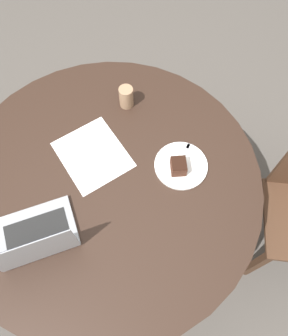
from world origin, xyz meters
The scene contains 8 objects.
ground_plane centered at (0.00, 0.00, 0.00)m, with size 12.00×12.00×0.00m, color #4C4742.
dining_table centered at (0.00, 0.00, 0.65)m, with size 1.36×1.36×0.74m.
paper_document centered at (-0.12, -0.06, 0.74)m, with size 0.41×0.39×0.00m.
plate centered at (-0.04, 0.33, 0.74)m, with size 0.24×0.24×0.01m.
cake_slice centered at (-0.02, 0.31, 0.78)m, with size 0.08×0.07×0.06m.
fork centered at (-0.09, 0.35, 0.75)m, with size 0.16×0.09×0.00m.
coffee_glass centered at (-0.40, 0.10, 0.79)m, with size 0.07×0.07×0.11m.
laptop centered at (0.26, -0.27, 0.78)m, with size 0.30×0.36×0.23m.
Camera 1 is at (0.61, 0.13, 2.04)m, focal length 35.00 mm.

